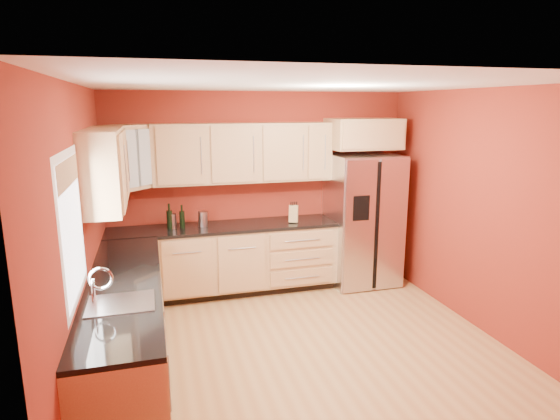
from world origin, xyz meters
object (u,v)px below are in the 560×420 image
object	(u,v)px
wine_bottle_a	(169,216)
soap_dispenser	(294,213)
refrigerator	(363,220)
canister_left	(203,219)
knife_block	(294,214)

from	to	relation	value
wine_bottle_a	soap_dispenser	distance (m)	1.61
refrigerator	canister_left	xyz separation A→B (m)	(-2.16, 0.10, 0.13)
refrigerator	soap_dispenser	distance (m)	0.97
canister_left	knife_block	world-z (taller)	knife_block
refrigerator	wine_bottle_a	size ratio (longest dim) A/B	5.54
refrigerator	knife_block	xyz separation A→B (m)	(-0.99, 0.00, 0.14)
knife_block	soap_dispenser	xyz separation A→B (m)	(0.03, 0.07, -0.01)
refrigerator	wine_bottle_a	xyz separation A→B (m)	(-2.57, 0.08, 0.19)
soap_dispenser	wine_bottle_a	bearing A→B (deg)	179.55
wine_bottle_a	refrigerator	bearing A→B (deg)	-1.79
wine_bottle_a	knife_block	world-z (taller)	wine_bottle_a
canister_left	soap_dispenser	distance (m)	1.20
canister_left	wine_bottle_a	world-z (taller)	wine_bottle_a
refrigerator	soap_dispenser	bearing A→B (deg)	175.98
canister_left	wine_bottle_a	distance (m)	0.42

